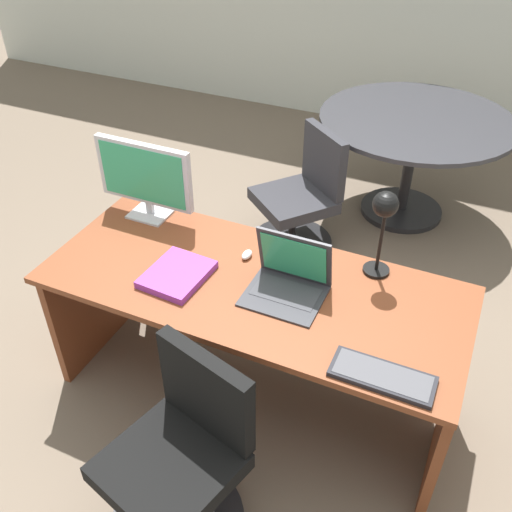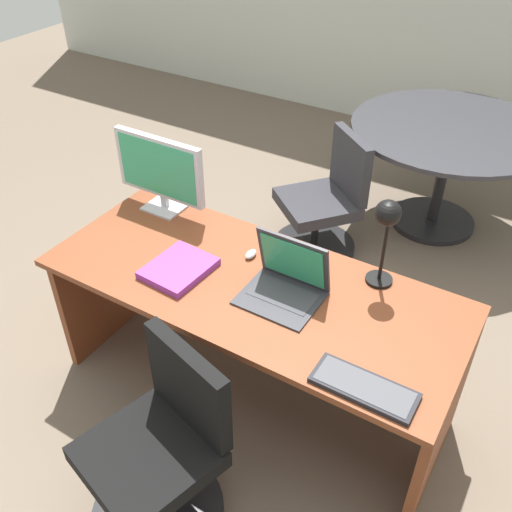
{
  "view_description": "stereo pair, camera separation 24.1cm",
  "coord_description": "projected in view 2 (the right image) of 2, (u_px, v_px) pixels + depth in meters",
  "views": [
    {
      "loc": [
        0.81,
        -1.75,
        2.36
      ],
      "look_at": [
        0.0,
        0.04,
        0.86
      ],
      "focal_mm": 39.95,
      "sensor_mm": 36.0,
      "label": 1
    },
    {
      "loc": [
        1.02,
        -1.63,
        2.36
      ],
      "look_at": [
        0.0,
        0.04,
        0.86
      ],
      "focal_mm": 39.95,
      "sensor_mm": 36.0,
      "label": 2
    }
  ],
  "objects": [
    {
      "name": "book",
      "position": [
        179.0,
        268.0,
        2.56
      ],
      "size": [
        0.27,
        0.31,
        0.03
      ],
      "color": "purple",
      "rests_on": "desk"
    },
    {
      "name": "desk",
      "position": [
        258.0,
        311.0,
        2.68
      ],
      "size": [
        1.89,
        0.79,
        0.74
      ],
      "color": "brown",
      "rests_on": "ground"
    },
    {
      "name": "keyboard",
      "position": [
        364.0,
        388.0,
        2.03
      ],
      "size": [
        0.38,
        0.15,
        0.02
      ],
      "color": "black",
      "rests_on": "desk"
    },
    {
      "name": "office_chair",
      "position": [
        161.0,
        459.0,
        2.26
      ],
      "size": [
        0.57,
        0.58,
        0.85
      ],
      "color": "black",
      "rests_on": "ground"
    },
    {
      "name": "desk_lamp",
      "position": [
        386.0,
        224.0,
        2.31
      ],
      "size": [
        0.12,
        0.14,
        0.43
      ],
      "color": "black",
      "rests_on": "desk"
    },
    {
      "name": "meeting_chair_near",
      "position": [
        324.0,
        208.0,
        3.79
      ],
      "size": [
        0.65,
        0.65,
        0.81
      ],
      "color": "black",
      "rests_on": "ground"
    },
    {
      "name": "monitor",
      "position": [
        160.0,
        170.0,
        2.85
      ],
      "size": [
        0.52,
        0.16,
        0.41
      ],
      "color": "#B7BABF",
      "rests_on": "desk"
    },
    {
      "name": "mouse",
      "position": [
        251.0,
        254.0,
        2.65
      ],
      "size": [
        0.04,
        0.07,
        0.03
      ],
      "color": "silver",
      "rests_on": "desk"
    },
    {
      "name": "laptop",
      "position": [
        288.0,
        276.0,
        2.42
      ],
      "size": [
        0.33,
        0.29,
        0.27
      ],
      "color": "#2D2D33",
      "rests_on": "desk"
    },
    {
      "name": "meeting_table",
      "position": [
        447.0,
        152.0,
        3.86
      ],
      "size": [
        1.34,
        1.34,
        0.76
      ],
      "color": "black",
      "rests_on": "ground"
    },
    {
      "name": "ground",
      "position": [
        365.0,
        246.0,
        3.98
      ],
      "size": [
        12.0,
        12.0,
        0.0
      ],
      "primitive_type": "plane",
      "color": "#6B5B4C"
    }
  ]
}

